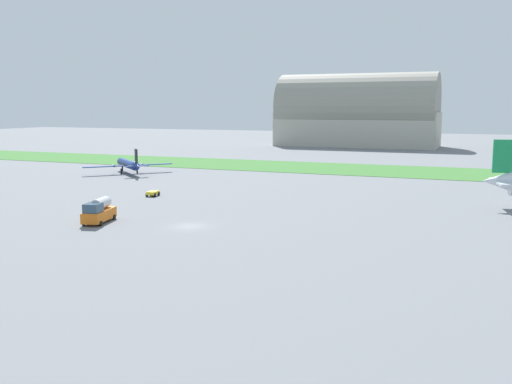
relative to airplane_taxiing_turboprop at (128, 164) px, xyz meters
The scene contains 6 objects.
ground_plane 64.92m from the airplane_taxiing_turboprop, 48.08° to the right, with size 600.00×600.00×0.00m, color slate.
grass_taxiway_strip 52.85m from the airplane_taxiing_turboprop, 34.83° to the left, with size 360.00×28.00×0.08m, color #3D7533.
airplane_taxiing_turboprop is the anchor object (origin of this frame).
baggage_cart_near_gate 37.11m from the airplane_taxiing_turboprop, 48.54° to the right, with size 2.08×2.61×0.90m.
fuel_truck_midfield 59.41m from the airplane_taxiing_turboprop, 58.86° to the right, with size 3.89×6.89×3.29m.
hangar_distant 122.09m from the airplane_taxiing_turboprop, 76.74° to the left, with size 63.94×26.04×29.20m.
Camera 1 is at (36.86, -65.58, 15.59)m, focal length 40.37 mm.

